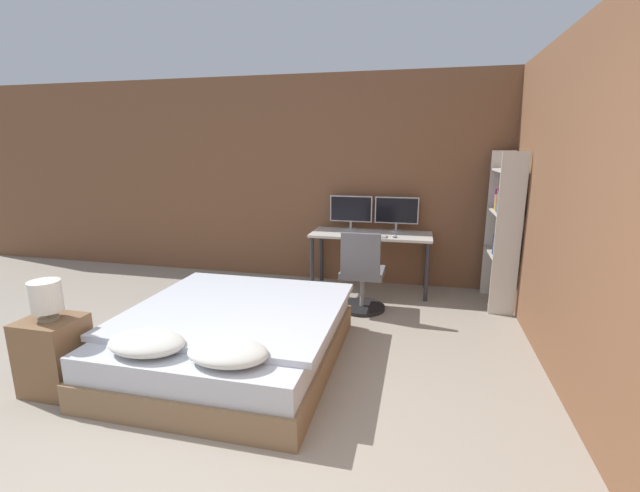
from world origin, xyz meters
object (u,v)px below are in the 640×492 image
at_px(nightstand, 55,355).
at_px(keyboard, 369,236).
at_px(computer_mouse, 394,236).
at_px(bookshelf, 504,221).
at_px(monitor_left, 351,210).
at_px(monitor_right, 397,212).
at_px(bedside_lamp, 46,297).
at_px(desk, 371,240).
at_px(bed, 233,337).
at_px(office_chair, 362,279).

bearing_deg(nightstand, keyboard, 53.02).
distance_m(computer_mouse, bookshelf, 1.22).
height_order(monitor_left, monitor_right, same).
bearing_deg(bedside_lamp, desk, 55.00).
bearing_deg(desk, monitor_right, 34.83).
xyz_separation_m(monitor_right, computer_mouse, (0.01, -0.40, -0.23)).
distance_m(nightstand, bookshelf, 4.43).
relative_size(bed, nightstand, 3.42).
xyz_separation_m(nightstand, desk, (2.00, 2.86, 0.36)).
xyz_separation_m(desk, monitor_left, (-0.29, 0.20, 0.34)).
xyz_separation_m(monitor_left, bookshelf, (1.79, -0.43, -0.00)).
relative_size(bedside_lamp, keyboard, 0.70).
relative_size(nightstand, office_chair, 0.62).
relative_size(desk, computer_mouse, 21.26).
bearing_deg(keyboard, bedside_lamp, -126.98).
bearing_deg(monitor_left, keyboard, -54.07).
height_order(bedside_lamp, monitor_left, monitor_left).
relative_size(monitor_left, bookshelf, 0.31).
bearing_deg(computer_mouse, keyboard, 180.00).
xyz_separation_m(bed, keyboard, (0.89, 1.96, 0.51)).
height_order(nightstand, desk, desk).
distance_m(monitor_right, keyboard, 0.55).
bearing_deg(bookshelf, office_chair, -161.13).
height_order(computer_mouse, office_chair, office_chair).
height_order(monitor_left, bookshelf, bookshelf).
bearing_deg(office_chair, desk, 89.60).
bearing_deg(keyboard, bed, -114.48).
bearing_deg(monitor_left, computer_mouse, -34.30).
bearing_deg(computer_mouse, monitor_right, 90.95).
xyz_separation_m(bed, office_chair, (0.89, 1.43, 0.13)).
xyz_separation_m(monitor_left, office_chair, (0.29, -0.94, -0.62)).
bearing_deg(monitor_left, bed, -104.28).
xyz_separation_m(bedside_lamp, monitor_left, (1.71, 3.06, 0.25)).
bearing_deg(bookshelf, desk, 171.52).
xyz_separation_m(bed, monitor_left, (0.60, 2.36, 0.76)).
xyz_separation_m(keyboard, computer_mouse, (0.30, 0.00, 0.01)).
bearing_deg(office_chair, bed, -121.92).
distance_m(nightstand, monitor_left, 3.58).
xyz_separation_m(nightstand, bedside_lamp, (0.00, 0.00, 0.46)).
distance_m(bed, keyboard, 2.22).
xyz_separation_m(bedside_lamp, office_chair, (2.00, 2.12, -0.37)).
bearing_deg(bedside_lamp, computer_mouse, 49.14).
relative_size(keyboard, office_chair, 0.46).
relative_size(bed, keyboard, 4.67).
bearing_deg(monitor_left, bookshelf, -13.41).
bearing_deg(monitor_right, computer_mouse, -89.05).
height_order(bed, monitor_right, monitor_right).
height_order(bed, monitor_left, monitor_left).
bearing_deg(nightstand, monitor_right, 53.16).
relative_size(bedside_lamp, office_chair, 0.32).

